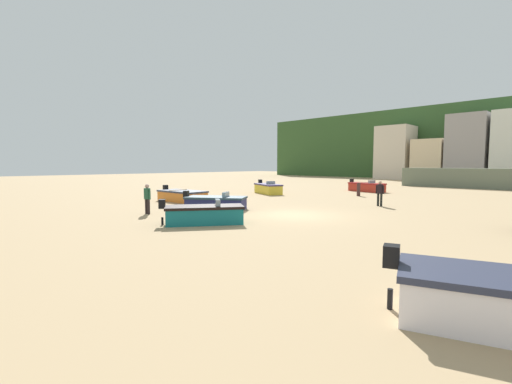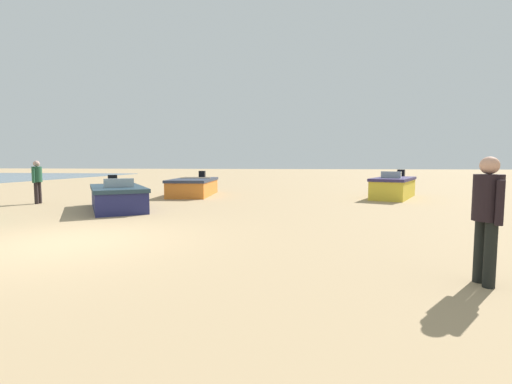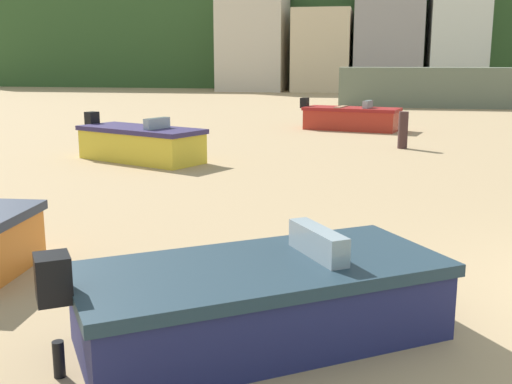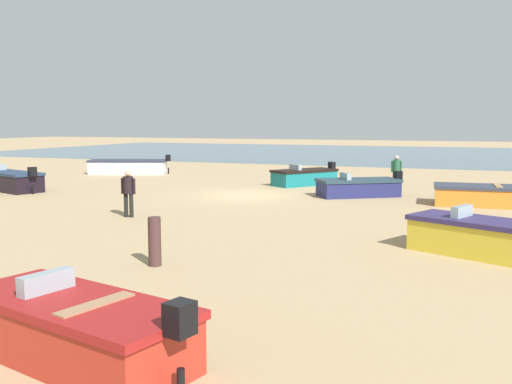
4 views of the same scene
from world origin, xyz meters
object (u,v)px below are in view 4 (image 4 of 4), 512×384
at_px(mooring_post_near_water, 155,242).
at_px(beach_walker_foreground, 396,169).
at_px(boat_navy_3, 358,187).
at_px(beach_walker_distant, 128,190).
at_px(boat_red_6, 76,329).
at_px(boat_black_0, 6,180).
at_px(boat_teal_1, 305,177).
at_px(boat_yellow_5, 485,237).
at_px(boat_white_2, 129,167).
at_px(boat_orange_4, 485,195).

xyz_separation_m(mooring_post_near_water, beach_walker_foreground, (-2.96, -17.59, 0.39)).
bearing_deg(boat_navy_3, beach_walker_distant, 109.51).
height_order(boat_navy_3, beach_walker_distant, beach_walker_distant).
bearing_deg(boat_red_6, boat_black_0, 60.80).
relative_size(beach_walker_foreground, beach_walker_distant, 1.00).
distance_m(boat_teal_1, boat_yellow_5, 16.00).
xyz_separation_m(boat_yellow_5, mooring_post_near_water, (6.96, 3.72, 0.10)).
bearing_deg(boat_teal_1, beach_walker_foreground, -140.64).
relative_size(boat_black_0, boat_yellow_5, 1.30).
xyz_separation_m(boat_white_2, beach_walker_distant, (-9.45, 14.00, 0.50)).
distance_m(boat_white_2, mooring_post_near_water, 23.84).
bearing_deg(boat_teal_1, boat_black_0, 64.58).
xyz_separation_m(boat_teal_1, boat_red_6, (-3.37, 22.09, 0.02)).
bearing_deg(boat_navy_3, boat_red_6, 145.85).
bearing_deg(beach_walker_foreground, boat_black_0, 15.34).
distance_m(boat_teal_1, boat_navy_3, 4.89).
bearing_deg(mooring_post_near_water, boat_yellow_5, -151.84).
height_order(boat_yellow_5, beach_walker_foreground, beach_walker_foreground).
distance_m(boat_orange_4, beach_walker_foreground, 6.30).
xyz_separation_m(boat_red_6, beach_walker_distant, (6.11, -10.30, 0.51)).
bearing_deg(mooring_post_near_water, boat_black_0, -34.78).
bearing_deg(boat_red_6, boat_orange_4, -3.13).
bearing_deg(beach_walker_distant, boat_navy_3, -133.93).
bearing_deg(boat_teal_1, beach_walker_distant, 111.70).
distance_m(boat_black_0, boat_orange_4, 21.52).
bearing_deg(beach_walker_distant, boat_red_6, 113.43).
bearing_deg(boat_orange_4, beach_walker_distant, 118.42).
bearing_deg(mooring_post_near_water, boat_white_2, -54.60).
relative_size(boat_teal_1, boat_red_6, 0.92).
relative_size(boat_red_6, beach_walker_foreground, 2.44).
bearing_deg(boat_navy_3, beach_walker_foreground, -50.00).
distance_m(boat_teal_1, mooring_post_near_water, 17.30).
bearing_deg(mooring_post_near_water, beach_walker_distant, -51.26).
bearing_deg(boat_black_0, beach_walker_distant, -96.38).
relative_size(boat_navy_3, boat_red_6, 0.96).
height_order(boat_navy_3, boat_red_6, boat_red_6).
bearing_deg(boat_orange_4, boat_black_0, 93.10).
bearing_deg(boat_white_2, beach_walker_distant, -165.67).
bearing_deg(boat_yellow_5, boat_white_2, 77.01).
distance_m(boat_orange_4, beach_walker_distant, 13.55).
bearing_deg(boat_yellow_5, boat_teal_1, 56.55).
bearing_deg(beach_walker_foreground, boat_red_6, 78.41).
distance_m(boat_yellow_5, mooring_post_near_water, 7.89).
relative_size(boat_orange_4, mooring_post_near_water, 3.68).
xyz_separation_m(boat_white_2, boat_orange_4, (-20.82, 6.64, -0.04)).
distance_m(boat_yellow_5, beach_walker_distant, 11.46).
relative_size(boat_yellow_5, boat_red_6, 0.97).
bearing_deg(boat_yellow_5, beach_walker_foreground, 40.18).
relative_size(boat_black_0, boat_orange_4, 1.21).
bearing_deg(boat_teal_1, boat_navy_3, 170.18).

